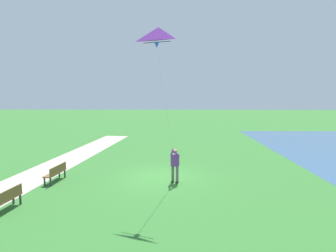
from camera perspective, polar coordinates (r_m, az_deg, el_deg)
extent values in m
plane|color=#33702D|center=(14.53, -1.28, -11.18)|extent=(120.00, 120.00, 0.00)
cube|color=#B7AD99|center=(14.89, -31.69, -11.78)|extent=(6.19, 32.06, 0.02)
cube|color=#232328|center=(13.79, 1.97, -12.07)|extent=(0.18, 0.26, 0.06)
cylinder|color=slate|center=(13.67, 2.01, -10.38)|extent=(0.14, 0.14, 0.82)
cube|color=#232328|center=(13.85, 1.00, -11.97)|extent=(0.18, 0.26, 0.06)
cylinder|color=slate|center=(13.74, 1.03, -10.29)|extent=(0.14, 0.14, 0.82)
cube|color=#753899|center=(13.51, 1.53, -7.46)|extent=(0.45, 0.33, 0.60)
sphere|color=#996B4C|center=(13.40, 1.53, -5.56)|extent=(0.22, 0.22, 0.22)
ellipsoid|color=olive|center=(13.41, 1.55, -5.38)|extent=(0.28, 0.28, 0.13)
cylinder|color=#753899|center=(13.17, 1.62, -5.83)|extent=(0.46, 0.45, 0.43)
cylinder|color=#753899|center=(13.22, 0.89, -5.77)|extent=(0.20, 0.56, 0.43)
sphere|color=#996B4C|center=(13.02, 1.05, -5.39)|extent=(0.10, 0.10, 0.10)
pyramid|color=purple|center=(11.07, -2.11, 18.95)|extent=(1.28, 0.77, 0.60)
cone|color=blue|center=(10.83, -2.47, 17.13)|extent=(0.25, 0.25, 0.22)
cylinder|color=black|center=(10.85, -2.47, 17.71)|extent=(1.10, 0.41, 0.02)
cylinder|color=silver|center=(11.69, -0.52, 4.71)|extent=(0.66, 2.08, 4.66)
cube|color=brown|center=(15.01, -23.32, -9.37)|extent=(0.62, 1.54, 0.05)
cube|color=brown|center=(14.86, -22.73, -8.61)|extent=(0.22, 1.49, 0.40)
cube|color=#2D2D33|center=(14.62, -25.20, -10.83)|extent=(0.07, 0.07, 0.45)
cube|color=#2D2D33|center=(14.45, -24.12, -10.98)|extent=(0.07, 0.07, 0.45)
cube|color=#2D2D33|center=(15.70, -22.51, -9.46)|extent=(0.07, 0.07, 0.45)
cube|color=#2D2D33|center=(15.55, -21.48, -9.58)|extent=(0.07, 0.07, 0.45)
cube|color=brown|center=(12.32, -31.99, -13.48)|extent=(0.62, 1.54, 0.05)
cube|color=brown|center=(12.13, -31.35, -12.63)|extent=(0.22, 1.49, 0.40)
cube|color=#2D2D33|center=(12.97, -30.54, -13.42)|extent=(0.07, 0.07, 0.45)
cube|color=#2D2D33|center=(12.78, -29.38, -13.64)|extent=(0.07, 0.07, 0.45)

